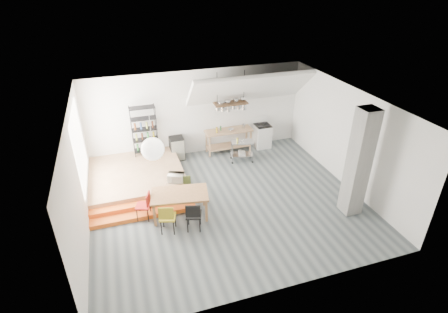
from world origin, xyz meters
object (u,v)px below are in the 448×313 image
object	(u,v)px
dining_table	(180,196)
stove	(262,135)
mini_fridge	(177,148)
rolling_cart	(242,148)

from	to	relation	value
dining_table	stove	bearing A→B (deg)	49.95
stove	mini_fridge	world-z (taller)	stove
rolling_cart	mini_fridge	xyz separation A→B (m)	(-2.23, 0.91, -0.09)
stove	dining_table	world-z (taller)	stove
stove	rolling_cart	distance (m)	1.46
mini_fridge	dining_table	bearing A→B (deg)	-99.71
stove	rolling_cart	world-z (taller)	stove
dining_table	rolling_cart	xyz separation A→B (m)	(2.81, 2.49, -0.15)
rolling_cart	mini_fridge	bearing A→B (deg)	170.29
dining_table	rolling_cart	distance (m)	3.76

